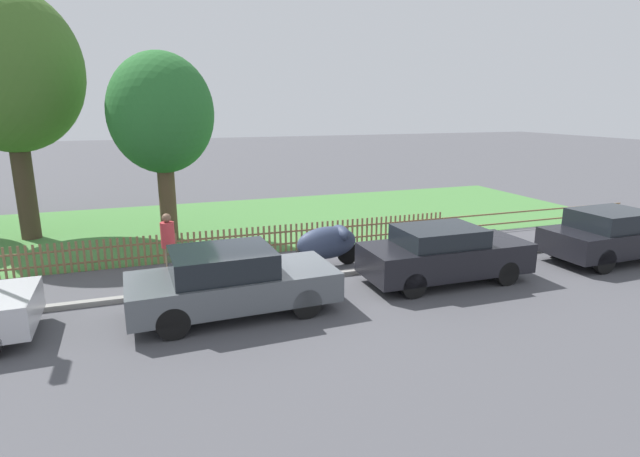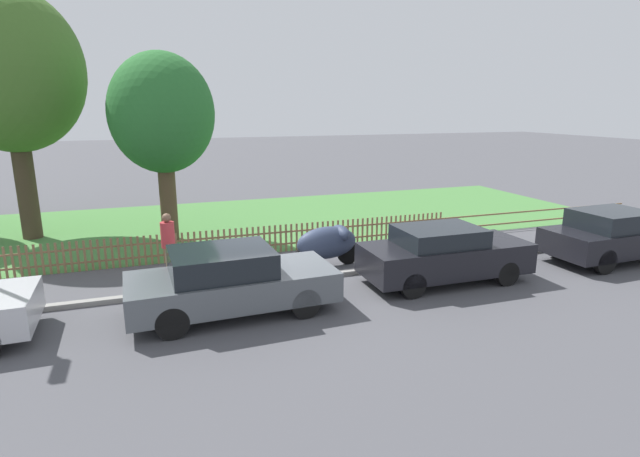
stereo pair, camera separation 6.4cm
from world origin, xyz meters
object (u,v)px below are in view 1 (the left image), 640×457
(pedestrian_near_fence, at_px, (168,242))
(parked_car_navy_estate, at_px, (444,254))
(covered_motorcycle, at_px, (328,242))
(tree_mid_park, at_px, (161,115))
(tree_behind_motorcycle, at_px, (8,72))
(parked_car_black_saloon, at_px, (231,281))
(parked_car_red_compact, at_px, (613,235))

(pedestrian_near_fence, bearing_deg, parked_car_navy_estate, -99.94)
(covered_motorcycle, bearing_deg, tree_mid_park, 127.63)
(covered_motorcycle, height_order, pedestrian_near_fence, pedestrian_near_fence)
(tree_behind_motorcycle, height_order, tree_mid_park, tree_behind_motorcycle)
(parked_car_black_saloon, xyz_separation_m, pedestrian_near_fence, (-1.11, 2.73, 0.24))
(parked_car_navy_estate, xyz_separation_m, pedestrian_near_fence, (-6.49, 2.55, 0.23))
(parked_car_red_compact, xyz_separation_m, pedestrian_near_fence, (-12.07, 2.63, 0.21))
(parked_car_black_saloon, relative_size, parked_car_navy_estate, 1.04)
(tree_mid_park, bearing_deg, parked_car_red_compact, -29.28)
(covered_motorcycle, xyz_separation_m, tree_behind_motorcycle, (-8.33, 6.22, 4.67))
(parked_car_black_saloon, bearing_deg, pedestrian_near_fence, 110.28)
(tree_mid_park, xyz_separation_m, pedestrian_near_fence, (-0.23, -4.01, -3.10))
(covered_motorcycle, height_order, tree_mid_park, tree_mid_park)
(tree_behind_motorcycle, distance_m, tree_mid_park, 4.90)
(parked_car_black_saloon, distance_m, pedestrian_near_fence, 2.96)
(parked_car_red_compact, bearing_deg, tree_behind_motorcycle, 151.10)
(parked_car_navy_estate, distance_m, pedestrian_near_fence, 6.97)
(tree_behind_motorcycle, bearing_deg, covered_motorcycle, -36.74)
(tree_behind_motorcycle, bearing_deg, parked_car_red_compact, -27.37)
(parked_car_red_compact, height_order, covered_motorcycle, parked_car_red_compact)
(covered_motorcycle, bearing_deg, parked_car_black_saloon, -147.31)
(parked_car_red_compact, bearing_deg, parked_car_black_saloon, 178.99)
(covered_motorcycle, xyz_separation_m, pedestrian_near_fence, (-4.18, 0.45, 0.27))
(parked_car_black_saloon, height_order, tree_behind_motorcycle, tree_behind_motorcycle)
(parked_car_navy_estate, xyz_separation_m, parked_car_red_compact, (5.58, -0.08, 0.02))
(tree_mid_park, bearing_deg, pedestrian_near_fence, -93.28)
(tree_mid_park, bearing_deg, tree_behind_motorcycle, 158.12)
(covered_motorcycle, bearing_deg, tree_behind_motorcycle, 139.37)
(parked_car_navy_estate, height_order, parked_car_red_compact, parked_car_red_compact)
(parked_car_black_saloon, bearing_deg, covered_motorcycle, 34.75)
(covered_motorcycle, distance_m, tree_behind_motorcycle, 11.40)
(parked_car_navy_estate, xyz_separation_m, covered_motorcycle, (-2.31, 2.10, -0.04))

